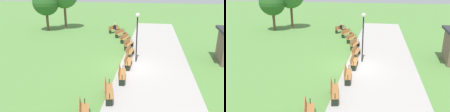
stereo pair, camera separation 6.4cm
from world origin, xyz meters
TOP-DOWN VIEW (x-y plane):
  - ground_plane at (0.00, 0.00)m, footprint 120.00×120.00m
  - path_paving at (0.00, 2.01)m, footprint 39.98×5.45m
  - bench_0 at (-12.17, -3.33)m, footprint 1.88×1.37m
  - bench_1 at (-9.90, -2.18)m, footprint 1.93×1.21m
  - bench_2 at (-7.53, -1.26)m, footprint 1.96×1.04m
  - bench_3 at (-5.06, -0.60)m, footprint 1.96×0.86m
  - bench_4 at (-2.55, -0.20)m, footprint 1.94×0.67m
  - bench_5 at (-0.00, -0.07)m, footprint 1.91×0.47m
  - bench_6 at (2.55, -0.20)m, footprint 1.94×0.67m
  - bench_7 at (5.06, -0.60)m, footprint 1.96×0.86m
  - person_seated at (-12.13, -3.19)m, footprint 0.52×0.60m
  - tree_0 at (-11.69, -12.60)m, footprint 3.46×3.46m
  - lamp_post at (-1.27, 0.48)m, footprint 0.32×0.32m

SIDE VIEW (x-z plane):
  - ground_plane at x=0.00m, z-range 0.00..0.00m
  - path_paving at x=0.00m, z-range 0.00..0.01m
  - bench_0 at x=-12.17m, z-range 0.03..0.92m
  - bench_1 at x=-9.90m, z-range 0.03..0.92m
  - bench_2 at x=-7.53m, z-range 0.03..0.92m
  - bench_3 at x=-5.06m, z-range 0.03..0.92m
  - bench_4 at x=-2.55m, z-range 0.03..0.92m
  - bench_5 at x=0.00m, z-range 0.03..0.92m
  - bench_6 at x=2.55m, z-range 0.03..0.92m
  - bench_7 at x=5.06m, z-range 0.03..0.92m
  - person_seated at x=-12.13m, z-range 0.04..1.24m
  - lamp_post at x=-1.27m, z-range 0.79..4.82m
  - tree_0 at x=-11.69m, z-range 1.02..6.54m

